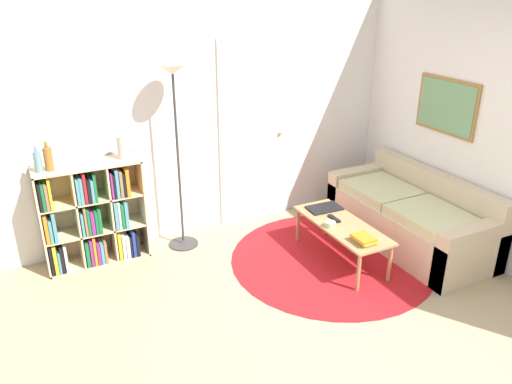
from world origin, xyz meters
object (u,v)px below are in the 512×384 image
Objects in this scene: bookshelf at (92,216)px; bottle_middle at (48,159)px; bowl at (330,224)px; bottle_left at (38,162)px; couch at (413,218)px; laptop at (324,208)px; coffee_table at (342,228)px; vase_on_shelf at (123,147)px; floor_lamp at (175,104)px.

bottle_middle is (-0.29, -0.02, 0.63)m from bookshelf.
bowl is 2.70m from bottle_left.
couch is 5.08× the size of laptop.
bottle_middle is (-2.48, 0.69, 0.71)m from laptop.
coffee_table is at bearing 178.76° from couch.
vase_on_shelf reaches higher than coffee_table.
bowl is at bearing -116.07° from laptop.
bookshelf is at bearing 3.99° from bottle_middle.
coffee_table is at bearing -22.45° from bottle_left.
couch is 3.69m from bottle_left.
laptop is 1.35× the size of bottle_middle.
bottle_middle is at bearing -176.01° from bookshelf.
bottle_left is at bearing 177.21° from floor_lamp.
bowl is at bearing -179.55° from coffee_table.
bottle_middle is at bearing 155.47° from bowl.
vase_on_shelf is at bearing 149.02° from coffee_table.
floor_lamp is 1.85m from bowl.
bookshelf is 4.62× the size of vase_on_shelf.
bookshelf is at bearing -179.40° from vase_on_shelf.
vase_on_shelf is at bearing 170.02° from floor_lamp.
floor_lamp is at bearing -5.59° from bookshelf.
laptop is 2.09m from vase_on_shelf.
coffee_table is at bearing -26.45° from bookshelf.
bookshelf is 3.25m from couch.
laptop is at bearing -25.40° from floor_lamp.
couch is (2.18, -1.01, -1.22)m from floor_lamp.
coffee_table is at bearing -30.98° from vase_on_shelf.
bottle_left reaches higher than bookshelf.
laptop reaches higher than coffee_table.
couch is at bearing -24.75° from floor_lamp.
bookshelf is 1.33m from floor_lamp.
vase_on_shelf is (-1.83, 0.72, 0.71)m from laptop.
bottle_left is 0.09m from bottle_middle.
laptop is 3.42× the size of bowl.
bottle_middle is at bearing 176.81° from floor_lamp.
vase_on_shelf reaches higher than couch.
floor_lamp reaches higher than bookshelf.
couch is 1.05m from bowl.
bottle_left is at bearing 156.36° from bowl.
bottle_middle is at bearing -177.89° from vase_on_shelf.
vase_on_shelf is at bearing 0.60° from bookshelf.
bookshelf is at bearing 153.55° from coffee_table.
bottle_middle is at bearing 2.41° from bottle_left.
coffee_table is at bearing -95.73° from laptop.
vase_on_shelf is at bearing 158.57° from laptop.
bottle_left is 0.74m from vase_on_shelf.
floor_lamp reaches higher than bowl.
bottle_left is at bearing 162.73° from couch.
bookshelf is 4.34× the size of bottle_left.
vase_on_shelf is (-1.79, 1.08, 0.76)m from coffee_table.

